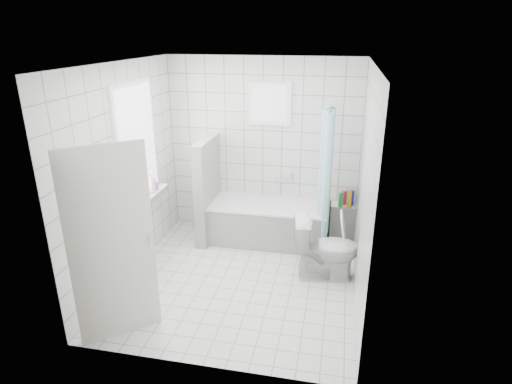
# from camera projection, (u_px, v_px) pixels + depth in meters

# --- Properties ---
(ground) EXTENTS (3.00, 3.00, 0.00)m
(ground) POSITION_uv_depth(u_px,v_px,m) (240.00, 279.00, 5.35)
(ground) COLOR white
(ground) RESTS_ON ground
(ceiling) EXTENTS (3.00, 3.00, 0.00)m
(ceiling) POSITION_uv_depth(u_px,v_px,m) (237.00, 63.00, 4.42)
(ceiling) COLOR white
(ceiling) RESTS_ON ground
(wall_back) EXTENTS (2.80, 0.02, 2.60)m
(wall_back) POSITION_uv_depth(u_px,v_px,m) (263.00, 148.00, 6.26)
(wall_back) COLOR white
(wall_back) RESTS_ON ground
(wall_front) EXTENTS (2.80, 0.02, 2.60)m
(wall_front) POSITION_uv_depth(u_px,v_px,m) (196.00, 241.00, 3.51)
(wall_front) COLOR white
(wall_front) RESTS_ON ground
(wall_left) EXTENTS (0.02, 3.00, 2.60)m
(wall_left) POSITION_uv_depth(u_px,v_px,m) (126.00, 174.00, 5.15)
(wall_left) COLOR white
(wall_left) RESTS_ON ground
(wall_right) EXTENTS (0.02, 3.00, 2.60)m
(wall_right) POSITION_uv_depth(u_px,v_px,m) (364.00, 190.00, 4.63)
(wall_right) COLOR white
(wall_right) RESTS_ON ground
(window_left) EXTENTS (0.01, 0.90, 1.40)m
(window_left) POSITION_uv_depth(u_px,v_px,m) (138.00, 144.00, 5.31)
(window_left) COLOR white
(window_left) RESTS_ON wall_left
(window_back) EXTENTS (0.50, 0.01, 0.50)m
(window_back) POSITION_uv_depth(u_px,v_px,m) (270.00, 104.00, 5.97)
(window_back) COLOR white
(window_back) RESTS_ON wall_back
(window_sill) EXTENTS (0.18, 1.02, 0.08)m
(window_sill) POSITION_uv_depth(u_px,v_px,m) (147.00, 199.00, 5.56)
(window_sill) COLOR white
(window_sill) RESTS_ON wall_left
(door) EXTENTS (0.63, 0.55, 2.00)m
(door) POSITION_uv_depth(u_px,v_px,m) (112.00, 247.00, 4.05)
(door) COLOR silver
(door) RESTS_ON ground
(bathtub) EXTENTS (1.68, 0.77, 0.58)m
(bathtub) POSITION_uv_depth(u_px,v_px,m) (269.00, 222.00, 6.25)
(bathtub) COLOR white
(bathtub) RESTS_ON ground
(partition_wall) EXTENTS (0.15, 0.85, 1.50)m
(partition_wall) POSITION_uv_depth(u_px,v_px,m) (208.00, 190.00, 6.20)
(partition_wall) COLOR white
(partition_wall) RESTS_ON ground
(tiled_ledge) EXTENTS (0.40, 0.24, 0.55)m
(tiled_ledge) POSITION_uv_depth(u_px,v_px,m) (344.00, 222.00, 6.28)
(tiled_ledge) COLOR white
(tiled_ledge) RESTS_ON ground
(toilet) EXTENTS (0.85, 0.57, 0.81)m
(toilet) POSITION_uv_depth(u_px,v_px,m) (326.00, 248.00, 5.26)
(toilet) COLOR white
(toilet) RESTS_ON ground
(curtain_rod) EXTENTS (0.02, 0.80, 0.02)m
(curtain_rod) POSITION_uv_depth(u_px,v_px,m) (330.00, 107.00, 5.47)
(curtain_rod) COLOR silver
(curtain_rod) RESTS_ON wall_back
(shower_curtain) EXTENTS (0.14, 0.48, 1.78)m
(shower_curtain) POSITION_uv_depth(u_px,v_px,m) (326.00, 177.00, 5.67)
(shower_curtain) COLOR #44C8C5
(shower_curtain) RESTS_ON curtain_rod
(tub_faucet) EXTENTS (0.18, 0.06, 0.06)m
(tub_faucet) POSITION_uv_depth(u_px,v_px,m) (280.00, 179.00, 6.33)
(tub_faucet) COLOR silver
(tub_faucet) RESTS_ON wall_back
(sill_bottles) EXTENTS (0.16, 0.70, 0.32)m
(sill_bottles) POSITION_uv_depth(u_px,v_px,m) (144.00, 189.00, 5.43)
(sill_bottles) COLOR #34E7EA
(sill_bottles) RESTS_ON window_sill
(ledge_bottles) EXTENTS (0.22, 0.17, 0.26)m
(ledge_bottles) POSITION_uv_depth(u_px,v_px,m) (347.00, 198.00, 6.11)
(ledge_bottles) COLOR #1B1BD8
(ledge_bottles) RESTS_ON tiled_ledge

